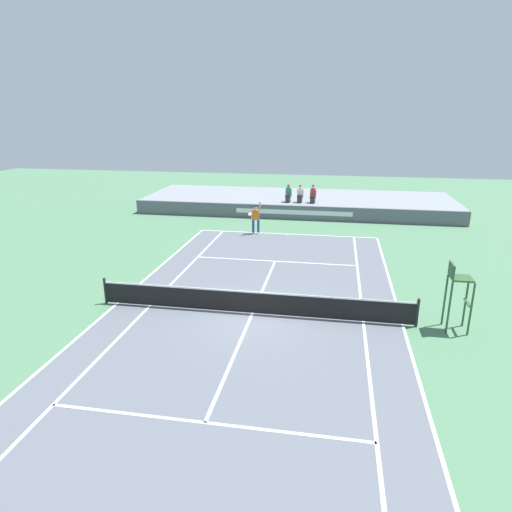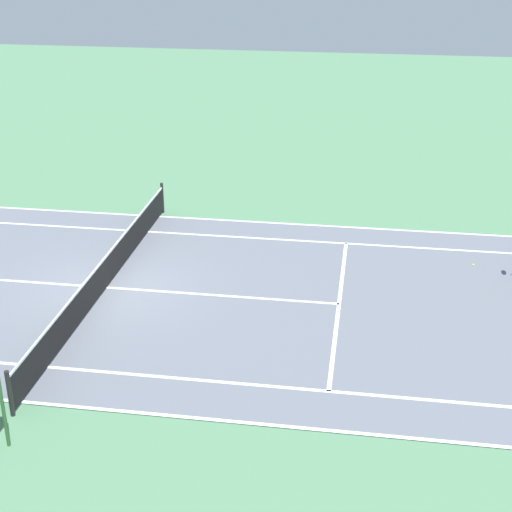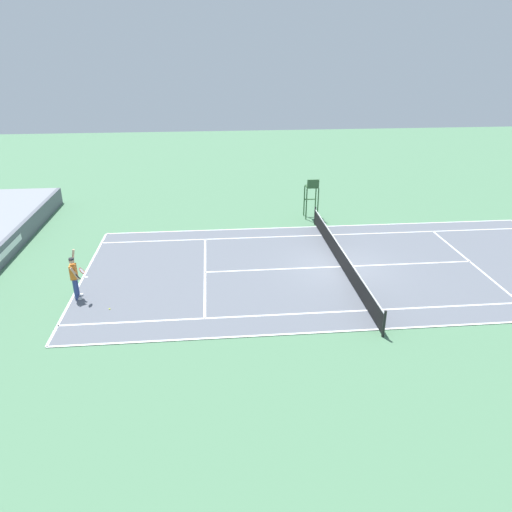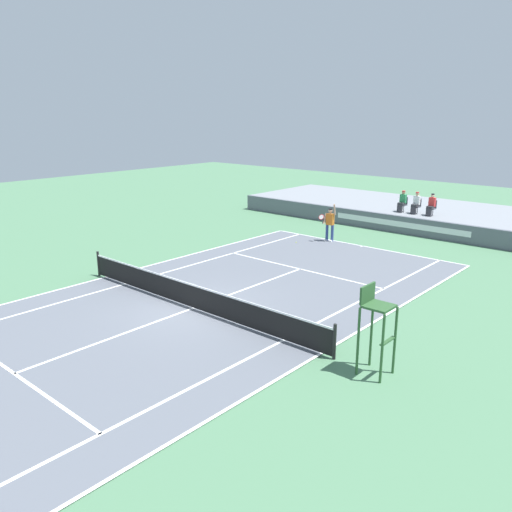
{
  "view_description": "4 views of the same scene",
  "coord_description": "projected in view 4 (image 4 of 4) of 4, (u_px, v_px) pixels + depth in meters",
  "views": [
    {
      "loc": [
        2.87,
        -15.39,
        7.32
      ],
      "look_at": [
        -0.58,
        4.08,
        1.0
      ],
      "focal_mm": 31.77,
      "sensor_mm": 36.0,
      "label": 1
    },
    {
      "loc": [
        18.16,
        6.97,
        9.51
      ],
      "look_at": [
        -0.58,
        4.08,
        1.0
      ],
      "focal_mm": 53.93,
      "sensor_mm": 36.0,
      "label": 2
    },
    {
      "loc": [
        -20.06,
        5.94,
        9.63
      ],
      "look_at": [
        -0.58,
        4.08,
        1.0
      ],
      "focal_mm": 33.59,
      "sensor_mm": 36.0,
      "label": 3
    },
    {
      "loc": [
        13.16,
        -11.59,
        6.78
      ],
      "look_at": [
        -0.58,
        4.08,
        1.0
      ],
      "focal_mm": 36.57,
      "sensor_mm": 36.0,
      "label": 4
    }
  ],
  "objects": [
    {
      "name": "ground_plane",
      "position": [
        193.0,
        309.0,
        18.57
      ],
      "size": [
        80.0,
        80.0,
        0.0
      ],
      "primitive_type": "plane",
      "color": "#4C7A56"
    },
    {
      "name": "court",
      "position": [
        193.0,
        309.0,
        18.57
      ],
      "size": [
        11.08,
        23.88,
        0.03
      ],
      "color": "slate",
      "rests_on": "ground"
    },
    {
      "name": "net",
      "position": [
        192.0,
        295.0,
        18.43
      ],
      "size": [
        11.98,
        0.1,
        1.07
      ],
      "color": "black",
      "rests_on": "ground"
    },
    {
      "name": "barrier_wall",
      "position": [
        400.0,
        225.0,
        30.04
      ],
      "size": [
        23.49,
        0.25,
        1.01
      ],
      "color": "#565B66",
      "rests_on": "ground"
    },
    {
      "name": "bleacher_platform",
      "position": [
        428.0,
        215.0,
        32.86
      ],
      "size": [
        23.49,
        7.54,
        1.01
      ],
      "primitive_type": "cube",
      "color": "gray",
      "rests_on": "ground"
    },
    {
      "name": "spectator_seated_0",
      "position": [
        402.0,
        202.0,
        30.97
      ],
      "size": [
        0.44,
        0.6,
        1.27
      ],
      "color": "#474C56",
      "rests_on": "bleacher_platform"
    },
    {
      "name": "spectator_seated_1",
      "position": [
        416.0,
        203.0,
        30.42
      ],
      "size": [
        0.44,
        0.6,
        1.27
      ],
      "color": "#474C56",
      "rests_on": "bleacher_platform"
    },
    {
      "name": "spectator_seated_2",
      "position": [
        431.0,
        205.0,
        29.83
      ],
      "size": [
        0.44,
        0.6,
        1.27
      ],
      "color": "#474C56",
      "rests_on": "bleacher_platform"
    },
    {
      "name": "tennis_player",
      "position": [
        330.0,
        223.0,
        27.98
      ],
      "size": [
        0.76,
        0.67,
        2.08
      ],
      "color": "navy",
      "rests_on": "ground"
    },
    {
      "name": "tennis_ball",
      "position": [
        296.0,
        242.0,
        27.87
      ],
      "size": [
        0.07,
        0.07,
        0.07
      ],
      "primitive_type": "sphere",
      "color": "#D1E533",
      "rests_on": "ground"
    },
    {
      "name": "umpire_chair",
      "position": [
        376.0,
        319.0,
        13.61
      ],
      "size": [
        0.77,
        0.77,
        2.44
      ],
      "color": "#2D562D",
      "rests_on": "ground"
    }
  ]
}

